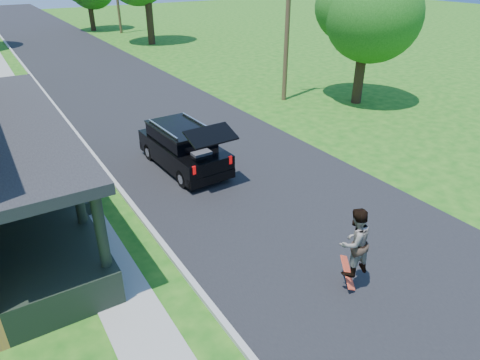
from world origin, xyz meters
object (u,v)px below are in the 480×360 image
black_suv (184,147)px  utility_pole_near (288,6)px  tree_right_near (366,12)px  skateboarder (354,242)px

black_suv → utility_pole_near: 10.56m
tree_right_near → black_suv: bearing=-167.7°
black_suv → tree_right_near: bearing=9.8°
tree_right_near → utility_pole_near: utility_pole_near is taller
skateboarder → utility_pole_near: size_ratio=0.18×
skateboarder → utility_pole_near: (8.00, 13.04, 3.50)m
tree_right_near → utility_pole_near: size_ratio=0.77×
tree_right_near → utility_pole_near: (-2.96, 2.49, 0.24)m
black_suv → skateboarder: (0.40, -8.08, 0.54)m
black_suv → utility_pole_near: (8.40, 4.96, 4.03)m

